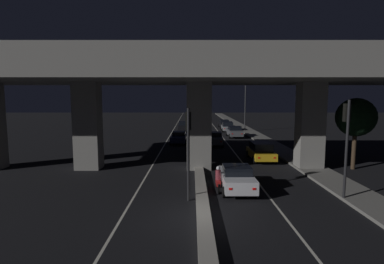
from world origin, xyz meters
TOP-DOWN VIEW (x-y plane):
  - ground_plane at (0.00, 0.00)m, footprint 200.00×200.00m
  - lane_line_left_inner at (-3.77, 35.00)m, footprint 0.12×126.00m
  - lane_line_right_inner at (3.77, 35.00)m, footprint 0.12×126.00m
  - median_divider at (0.00, 35.00)m, footprint 0.64×126.00m
  - sidewalk_right at (8.71, 28.00)m, footprint 2.40×126.00m
  - elevated_overpass at (-0.33, 9.69)m, footprint 36.84×10.92m
  - traffic_light_left_of_median at (-0.72, 2.44)m, footprint 0.30×0.49m
  - traffic_light_right_of_median at (7.62, 2.44)m, footprint 0.30×0.49m
  - street_lamp at (7.96, 35.90)m, footprint 1.87×0.32m
  - car_white_lead at (2.12, 4.13)m, footprint 1.95×4.08m
  - car_taxi_yellow_second at (5.51, 12.64)m, footprint 1.99×4.14m
  - car_grey_third at (2.12, 21.10)m, footprint 1.90×4.27m
  - car_grey_fourth at (5.43, 28.50)m, footprint 2.04×4.59m
  - car_silver_fifth at (5.32, 35.95)m, footprint 2.09×4.59m
  - car_black_sixth at (5.40, 41.62)m, footprint 1.97×4.68m
  - car_dark_blue_lead_oncoming at (-2.10, 22.82)m, footprint 2.07×4.77m
  - car_black_second_oncoming at (-1.88, 35.28)m, footprint 1.94×4.62m
  - motorcycle_red_filtering_near at (1.02, 4.12)m, footprint 0.32×1.75m
  - pedestrian_on_sidewalk at (9.02, 10.16)m, footprint 0.32×0.32m
  - roadside_tree_kerbside_near at (11.93, 9.49)m, footprint 2.92×2.92m

SIDE VIEW (x-z plane):
  - ground_plane at x=0.00m, z-range 0.00..0.00m
  - lane_line_left_inner at x=-3.77m, z-range 0.00..0.00m
  - lane_line_right_inner at x=3.77m, z-range 0.00..0.00m
  - sidewalk_right at x=8.71m, z-range 0.00..0.17m
  - median_divider at x=0.00m, z-range 0.00..0.28m
  - motorcycle_red_filtering_near at x=1.02m, z-range -0.11..1.36m
  - car_dark_blue_lead_oncoming at x=-2.10m, z-range 0.02..1.45m
  - car_white_lead at x=2.12m, z-range 0.01..1.51m
  - car_black_sixth at x=5.40m, z-range 0.01..1.52m
  - car_grey_fourth at x=5.43m, z-range 0.04..1.54m
  - car_grey_third at x=2.12m, z-range 0.02..1.60m
  - car_black_second_oncoming at x=-1.88m, z-range 0.00..1.66m
  - car_silver_fifth at x=5.32m, z-range 0.05..1.62m
  - car_taxi_yellow_second at x=5.51m, z-range 0.04..1.66m
  - pedestrian_on_sidewalk at x=9.02m, z-range 0.18..1.87m
  - traffic_light_left_of_median at x=-0.72m, z-range 0.90..5.85m
  - traffic_light_right_of_median at x=7.62m, z-range 0.97..6.35m
  - roadside_tree_kerbside_near at x=11.93m, z-range 1.25..6.73m
  - street_lamp at x=7.96m, z-range 0.71..9.45m
  - elevated_overpass at x=-0.33m, z-range 2.55..12.19m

